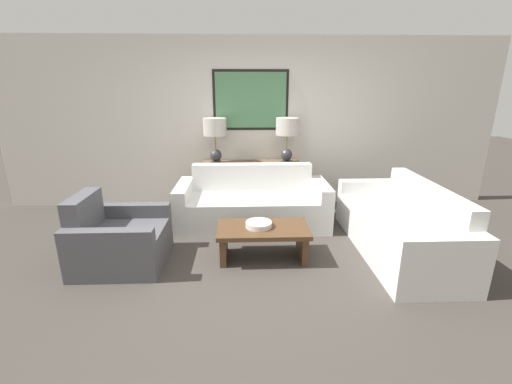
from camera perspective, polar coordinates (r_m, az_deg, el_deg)
name	(u,v)px	position (r m, az deg, el deg)	size (l,w,h in m)	color
ground_plane	(257,275)	(3.73, 0.08, -13.69)	(20.00, 20.00, 0.00)	#3D3833
back_wall	(251,124)	(5.61, -0.87, 11.30)	(7.96, 0.12, 2.65)	beige
console_table	(251,185)	(5.53, -0.76, 1.14)	(1.55, 0.39, 0.76)	brown
table_lamp_left	(215,132)	(5.37, -6.85, 9.93)	(0.35, 0.35, 0.69)	#333338
table_lamp_right	(287,131)	(5.39, 5.22, 10.02)	(0.35, 0.35, 0.69)	#333338
couch_by_back_wall	(253,205)	(4.89, -0.56, -2.20)	(2.10, 0.87, 0.82)	silver
couch_by_side	(400,228)	(4.46, 22.82, -5.58)	(0.87, 2.10, 0.82)	silver
coffee_table	(263,236)	(3.94, 1.21, -7.27)	(1.04, 0.57, 0.39)	#4C331E
decorative_bowl	(259,224)	(3.90, 0.46, -5.41)	(0.30, 0.30, 0.06)	beige
armchair_near_back_wall	(119,240)	(4.14, -21.93, -7.48)	(0.93, 0.91, 0.80)	#4C4C51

